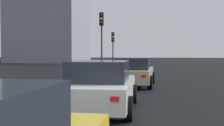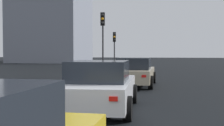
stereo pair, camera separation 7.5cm
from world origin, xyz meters
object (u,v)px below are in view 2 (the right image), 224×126
at_px(traffic_light_near_left, 114,43).
at_px(car_beige_lead, 135,72).
at_px(car_white_second, 100,86).
at_px(traffic_light_near_right, 103,31).

bearing_deg(traffic_light_near_left, car_beige_lead, 6.36).
bearing_deg(car_white_second, car_beige_lead, -6.03).
bearing_deg(traffic_light_near_right, car_beige_lead, 28.08).
bearing_deg(traffic_light_near_right, traffic_light_near_left, -176.45).
distance_m(car_beige_lead, car_white_second, 6.66).
height_order(car_beige_lead, car_white_second, car_white_second).
relative_size(traffic_light_near_left, traffic_light_near_right, 0.80).
xyz_separation_m(car_white_second, traffic_light_near_left, (19.36, 2.58, 1.85)).
distance_m(car_beige_lead, traffic_light_near_right, 6.34).
xyz_separation_m(car_beige_lead, car_white_second, (-6.65, 0.45, 0.02)).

